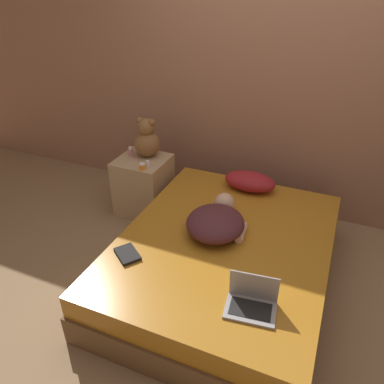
{
  "coord_description": "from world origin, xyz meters",
  "views": [
    {
      "loc": [
        0.62,
        -2.08,
        2.09
      ],
      "look_at": [
        -0.36,
        0.24,
        0.58
      ],
      "focal_mm": 35.0,
      "sensor_mm": 36.0,
      "label": 1
    }
  ],
  "objects_px": {
    "bottle_white": "(148,164)",
    "book": "(127,254)",
    "laptop": "(252,301)",
    "bottle_pink": "(131,152)",
    "teddy_bear": "(147,140)",
    "bottle_orange": "(142,166)",
    "pillow": "(250,181)",
    "person_lying": "(217,221)"
  },
  "relations": [
    {
      "from": "teddy_bear",
      "to": "book",
      "type": "relative_size",
      "value": 1.61
    },
    {
      "from": "teddy_bear",
      "to": "laptop",
      "type": "bearing_deg",
      "value": -42.86
    },
    {
      "from": "laptop",
      "to": "book",
      "type": "distance_m",
      "value": 0.91
    },
    {
      "from": "pillow",
      "to": "book",
      "type": "bearing_deg",
      "value": -113.62
    },
    {
      "from": "pillow",
      "to": "book",
      "type": "height_order",
      "value": "pillow"
    },
    {
      "from": "laptop",
      "to": "book",
      "type": "bearing_deg",
      "value": 165.85
    },
    {
      "from": "pillow",
      "to": "person_lying",
      "type": "height_order",
      "value": "person_lying"
    },
    {
      "from": "teddy_bear",
      "to": "book",
      "type": "bearing_deg",
      "value": -68.06
    },
    {
      "from": "bottle_white",
      "to": "book",
      "type": "height_order",
      "value": "bottle_white"
    },
    {
      "from": "pillow",
      "to": "bottle_pink",
      "type": "relative_size",
      "value": 4.7
    },
    {
      "from": "pillow",
      "to": "book",
      "type": "relative_size",
      "value": 1.96
    },
    {
      "from": "person_lying",
      "to": "teddy_bear",
      "type": "xyz_separation_m",
      "value": [
        -0.93,
        0.65,
        0.24
      ]
    },
    {
      "from": "person_lying",
      "to": "laptop",
      "type": "height_order",
      "value": "laptop"
    },
    {
      "from": "book",
      "to": "person_lying",
      "type": "bearing_deg",
      "value": 47.53
    },
    {
      "from": "bottle_white",
      "to": "teddy_bear",
      "type": "bearing_deg",
      "value": 118.63
    },
    {
      "from": "laptop",
      "to": "bottle_orange",
      "type": "bearing_deg",
      "value": 134.64
    },
    {
      "from": "teddy_bear",
      "to": "bottle_orange",
      "type": "xyz_separation_m",
      "value": [
        0.09,
        -0.27,
        -0.13
      ]
    },
    {
      "from": "pillow",
      "to": "person_lying",
      "type": "relative_size",
      "value": 0.72
    },
    {
      "from": "book",
      "to": "bottle_white",
      "type": "bearing_deg",
      "value": 110.29
    },
    {
      "from": "pillow",
      "to": "laptop",
      "type": "xyz_separation_m",
      "value": [
        0.38,
        -1.31,
        -0.03
      ]
    },
    {
      "from": "person_lying",
      "to": "pillow",
      "type": "bearing_deg",
      "value": 79.16
    },
    {
      "from": "bottle_orange",
      "to": "bottle_white",
      "type": "bearing_deg",
      "value": 63.52
    },
    {
      "from": "bottle_pink",
      "to": "book",
      "type": "xyz_separation_m",
      "value": [
        0.61,
        -1.08,
        -0.2
      ]
    },
    {
      "from": "pillow",
      "to": "teddy_bear",
      "type": "distance_m",
      "value": 1.02
    },
    {
      "from": "bottle_pink",
      "to": "laptop",
      "type": "bearing_deg",
      "value": -38.28
    },
    {
      "from": "person_lying",
      "to": "bottle_white",
      "type": "bearing_deg",
      "value": 145.94
    },
    {
      "from": "teddy_bear",
      "to": "book",
      "type": "distance_m",
      "value": 1.29
    },
    {
      "from": "pillow",
      "to": "bottle_orange",
      "type": "distance_m",
      "value": 0.96
    },
    {
      "from": "bottle_orange",
      "to": "pillow",
      "type": "bearing_deg",
      "value": 18.91
    },
    {
      "from": "bottle_white",
      "to": "bottle_orange",
      "type": "bearing_deg",
      "value": -116.48
    },
    {
      "from": "pillow",
      "to": "person_lying",
      "type": "distance_m",
      "value": 0.69
    },
    {
      "from": "laptop",
      "to": "bottle_orange",
      "type": "distance_m",
      "value": 1.62
    },
    {
      "from": "teddy_bear",
      "to": "book",
      "type": "xyz_separation_m",
      "value": [
        0.47,
        -1.16,
        -0.31
      ]
    },
    {
      "from": "person_lying",
      "to": "bottle_pink",
      "type": "bearing_deg",
      "value": 145.95
    },
    {
      "from": "person_lying",
      "to": "book",
      "type": "height_order",
      "value": "person_lying"
    },
    {
      "from": "bottle_orange",
      "to": "laptop",
      "type": "bearing_deg",
      "value": -38.11
    },
    {
      "from": "person_lying",
      "to": "teddy_bear",
      "type": "bearing_deg",
      "value": 139.09
    },
    {
      "from": "laptop",
      "to": "bottle_pink",
      "type": "distance_m",
      "value": 1.92
    },
    {
      "from": "laptop",
      "to": "teddy_bear",
      "type": "relative_size",
      "value": 0.84
    },
    {
      "from": "bottle_pink",
      "to": "person_lying",
      "type": "bearing_deg",
      "value": -28.13
    },
    {
      "from": "bottle_pink",
      "to": "bottle_white",
      "type": "bearing_deg",
      "value": -28.1
    },
    {
      "from": "bottle_white",
      "to": "book",
      "type": "xyz_separation_m",
      "value": [
        0.35,
        -0.94,
        -0.18
      ]
    }
  ]
}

